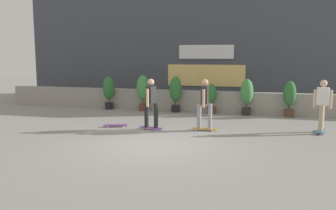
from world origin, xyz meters
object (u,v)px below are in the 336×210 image
object	(u,v)px
potted_plant_0	(109,90)
skater_far_left	(151,102)
potted_plant_3	(212,98)
potted_plant_5	(290,96)
skateboard_near_camera	(115,125)
potted_plant_4	(247,94)
skater_far_right	(322,104)
potted_plant_1	(143,90)
skater_by_wall_left	(205,102)
potted_plant_2	(176,91)

from	to	relation	value
potted_plant_0	skater_far_left	xyz separation A→B (m)	(3.20, -3.73, 0.07)
potted_plant_3	skater_far_left	distance (m)	4.02
potted_plant_5	skateboard_near_camera	distance (m)	6.99
potted_plant_4	skater_far_right	world-z (taller)	skater_far_right
potted_plant_1	potted_plant_5	size ratio (longest dim) A/B	1.08
skater_far_left	skater_far_right	world-z (taller)	same
potted_plant_1	skater_far_left	size ratio (longest dim) A/B	0.93
potted_plant_3	potted_plant_4	world-z (taller)	potted_plant_4
potted_plant_5	skater_by_wall_left	size ratio (longest dim) A/B	0.86
potted_plant_3	potted_plant_1	bearing A→B (deg)	-180.00
skateboard_near_camera	potted_plant_1	bearing A→B (deg)	93.54
skater_far_right	skater_by_wall_left	bearing A→B (deg)	-170.78
skater_far_right	potted_plant_1	bearing A→B (deg)	157.87
potted_plant_1	potted_plant_2	size ratio (longest dim) A/B	1.02
potted_plant_0	potted_plant_3	world-z (taller)	potted_plant_0
potted_plant_2	potted_plant_0	bearing A→B (deg)	180.00
potted_plant_0	skater_far_right	size ratio (longest dim) A/B	0.88
potted_plant_1	skater_far_left	distance (m)	4.04
potted_plant_2	potted_plant_3	bearing A→B (deg)	0.00
potted_plant_4	skater_by_wall_left	size ratio (longest dim) A/B	0.88
potted_plant_1	skateboard_near_camera	size ratio (longest dim) A/B	1.93
potted_plant_3	potted_plant_4	bearing A→B (deg)	-0.00
skater_by_wall_left	skater_far_right	distance (m)	3.70
skater_far_left	skateboard_near_camera	size ratio (longest dim) A/B	2.08
potted_plant_3	skater_by_wall_left	bearing A→B (deg)	-86.00
potted_plant_4	skater_far_right	xyz separation A→B (m)	(2.45, -2.82, 0.07)
potted_plant_2	skater_far_left	world-z (taller)	skater_far_left
potted_plant_4	skateboard_near_camera	world-z (taller)	potted_plant_4
potted_plant_1	potted_plant_4	bearing A→B (deg)	0.00
potted_plant_3	skater_far_left	xyz separation A→B (m)	(-1.49, -3.73, 0.26)
potted_plant_1	potted_plant_3	distance (m)	3.06
potted_plant_2	skater_by_wall_left	size ratio (longest dim) A/B	0.91
potted_plant_0	potted_plant_4	bearing A→B (deg)	0.00
skater_far_right	skateboard_near_camera	size ratio (longest dim) A/B	2.08
potted_plant_5	skateboard_near_camera	world-z (taller)	potted_plant_5
potted_plant_3	skater_by_wall_left	size ratio (longest dim) A/B	0.74
skater_far_left	skateboard_near_camera	xyz separation A→B (m)	(-1.34, 0.11, -0.88)
potted_plant_0	potted_plant_5	world-z (taller)	potted_plant_0
potted_plant_1	skateboard_near_camera	bearing A→B (deg)	-86.46
potted_plant_2	potted_plant_3	distance (m)	1.58
potted_plant_3	skater_far_right	size ratio (longest dim) A/B	0.74
potted_plant_0	skateboard_near_camera	xyz separation A→B (m)	(1.86, -3.62, -0.81)
potted_plant_0	skater_far_right	world-z (taller)	skater_far_right
potted_plant_1	skater_by_wall_left	size ratio (longest dim) A/B	0.93
potted_plant_0	potted_plant_3	size ratio (longest dim) A/B	1.20
potted_plant_3	skateboard_near_camera	world-z (taller)	potted_plant_3
potted_plant_0	skater_far_right	distance (m)	9.03
potted_plant_2	skater_far_left	bearing A→B (deg)	-88.94
potted_plant_5	potted_plant_1	bearing A→B (deg)	-180.00
skater_by_wall_left	skater_far_right	bearing A→B (deg)	9.22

